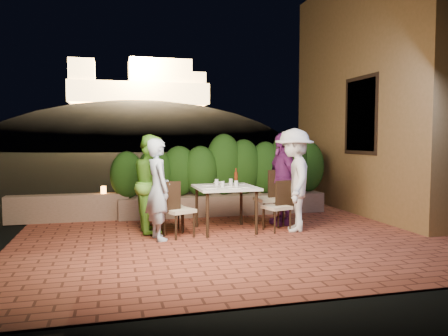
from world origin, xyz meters
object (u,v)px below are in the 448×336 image
object	(u,v)px
chair_left_back	(171,206)
chair_right_back	(269,198)
diner_white	(294,180)
bowl	(218,183)
diner_purple	(282,179)
dining_table	(225,209)
chair_right_front	(277,206)
diner_blue	(158,189)
chair_left_front	(179,209)
parapet_lamp	(103,190)
beer_bottle	(236,177)
diner_green	(152,183)

from	to	relation	value
chair_left_back	chair_right_back	distance (m)	1.76
diner_white	chair_left_back	bearing A→B (deg)	-85.07
bowl	diner_purple	size ratio (longest dim) A/B	0.10
dining_table	chair_right_front	bearing A→B (deg)	-14.12
chair_right_front	diner_white	size ratio (longest dim) A/B	0.49
diner_blue	chair_right_back	bearing A→B (deg)	-85.50
chair_left_front	parapet_lamp	world-z (taller)	chair_left_front
dining_table	chair_left_front	xyz separation A→B (m)	(-0.82, -0.25, 0.07)
dining_table	diner_white	size ratio (longest dim) A/B	0.57
bowl	chair_left_front	distance (m)	1.03
beer_bottle	chair_right_back	xyz separation A→B (m)	(0.69, 0.25, -0.41)
chair_left_front	diner_blue	bearing A→B (deg)	170.53
diner_white	parapet_lamp	distance (m)	3.61
bowl	diner_green	xyz separation A→B (m)	(-1.14, -0.08, 0.04)
beer_bottle	chair_right_front	size ratio (longest dim) A/B	0.36
dining_table	beer_bottle	distance (m)	0.56
bowl	diner_white	xyz separation A→B (m)	(1.16, -0.60, 0.09)
beer_bottle	chair_left_back	distance (m)	1.18
chair_left_front	chair_right_front	distance (m)	1.65
chair_left_front	bowl	bearing A→B (deg)	12.47
dining_table	parapet_lamp	world-z (taller)	dining_table
chair_right_back	diner_white	distance (m)	0.69
beer_bottle	chair_right_back	distance (m)	0.84
diner_white	diner_blue	bearing A→B (deg)	-70.09
chair_left_front	parapet_lamp	size ratio (longest dim) A/B	6.30
dining_table	bowl	distance (m)	0.52
chair_left_front	diner_green	bearing A→B (deg)	101.23
bowl	chair_left_front	bearing A→B (deg)	-142.90
bowl	diner_blue	world-z (taller)	diner_blue
chair_right_back	diner_white	size ratio (longest dim) A/B	0.58
dining_table	beer_bottle	xyz separation A→B (m)	(0.19, 0.02, 0.52)
diner_white	parapet_lamp	size ratio (longest dim) A/B	12.23
diner_white	diner_purple	bearing A→B (deg)	-162.56
chair_left_front	chair_right_front	bearing A→B (deg)	-23.13
chair_left_back	bowl	bearing A→B (deg)	3.61
diner_purple	bowl	bearing A→B (deg)	-96.60
chair_left_back	diner_white	distance (m)	2.10
chair_right_back	diner_green	world-z (taller)	diner_green
bowl	diner_purple	world-z (taller)	diner_purple
diner_white	parapet_lamp	world-z (taller)	diner_white
diner_purple	diner_blue	bearing A→B (deg)	-78.71
chair_left_front	chair_right_front	size ratio (longest dim) A/B	1.05
chair_left_back	diner_blue	size ratio (longest dim) A/B	0.54
chair_left_back	diner_green	world-z (taller)	diner_green
diner_green	chair_left_back	bearing A→B (deg)	-104.31
bowl	chair_left_front	size ratio (longest dim) A/B	0.19
bowl	chair_left_front	world-z (taller)	chair_left_front
chair_right_back	diner_green	size ratio (longest dim) A/B	0.61
diner_white	beer_bottle	bearing A→B (deg)	-88.67
dining_table	parapet_lamp	size ratio (longest dim) A/B	7.01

